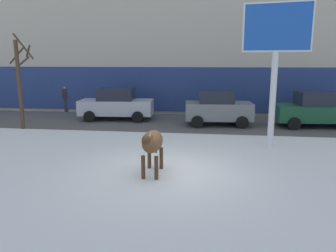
{
  "coord_description": "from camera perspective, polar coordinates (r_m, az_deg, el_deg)",
  "views": [
    {
      "loc": [
        1.32,
        -9.75,
        3.44
      ],
      "look_at": [
        -0.21,
        1.74,
        1.1
      ],
      "focal_mm": 34.99,
      "sensor_mm": 36.0,
      "label": 1
    }
  ],
  "objects": [
    {
      "name": "ground_plane",
      "position": [
        10.42,
        -0.12,
        -7.86
      ],
      "size": [
        120.0,
        120.0,
        0.0
      ],
      "primitive_type": "plane",
      "color": "white"
    },
    {
      "name": "road_strip",
      "position": [
        18.39,
        3.34,
        0.63
      ],
      "size": [
        60.0,
        5.6,
        0.01
      ],
      "primitive_type": "cube",
      "color": "#514F4C",
      "rests_on": "ground"
    },
    {
      "name": "building_facade",
      "position": [
        24.05,
        4.62,
        18.65
      ],
      "size": [
        44.0,
        6.1,
        13.0
      ],
      "color": "#BCB29E",
      "rests_on": "ground"
    },
    {
      "name": "cow_brown",
      "position": [
        9.88,
        -2.8,
        -2.94
      ],
      "size": [
        0.61,
        1.89,
        1.54
      ],
      "color": "brown",
      "rests_on": "ground"
    },
    {
      "name": "billboard",
      "position": [
        13.41,
        18.41,
        14.59
      ],
      "size": [
        2.51,
        0.67,
        5.56
      ],
      "color": "silver",
      "rests_on": "ground"
    },
    {
      "name": "car_silver_sedan",
      "position": [
        19.36,
        -8.97,
        3.76
      ],
      "size": [
        4.32,
        2.23,
        1.84
      ],
      "color": "#B7BABF",
      "rests_on": "ground"
    },
    {
      "name": "car_grey_hatchback",
      "position": [
        17.7,
        8.67,
        3.12
      ],
      "size": [
        3.62,
        2.13,
        1.86
      ],
      "color": "slate",
      "rests_on": "ground"
    },
    {
      "name": "car_darkgreen_sedan",
      "position": [
        18.71,
        24.43,
        2.62
      ],
      "size": [
        4.32,
        2.23,
        1.84
      ],
      "color": "#194C2D",
      "rests_on": "ground"
    },
    {
      "name": "pedestrian_near_billboard",
      "position": [
        21.96,
        -9.81,
        4.56
      ],
      "size": [
        0.36,
        0.24,
        1.73
      ],
      "color": "#282833",
      "rests_on": "ground"
    },
    {
      "name": "pedestrian_by_cars",
      "position": [
        23.11,
        -17.39,
        4.54
      ],
      "size": [
        0.36,
        0.24,
        1.73
      ],
      "color": "#282833",
      "rests_on": "ground"
    },
    {
      "name": "bare_tree_left_lot",
      "position": [
        18.0,
        -24.38,
        7.38
      ],
      "size": [
        1.33,
        1.51,
        4.67
      ],
      "color": "#4C3828",
      "rests_on": "ground"
    }
  ]
}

